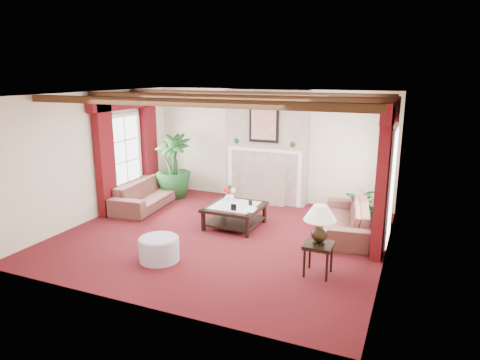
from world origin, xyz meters
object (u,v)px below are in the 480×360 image
at_px(sofa_right, 347,214).
at_px(side_table, 318,259).
at_px(ottoman, 159,249).
at_px(sofa_left, 147,190).
at_px(coffee_table, 235,216).
at_px(potted_palm, 174,180).

height_order(sofa_right, side_table, sofa_right).
relative_size(side_table, ottoman, 0.77).
relative_size(sofa_left, coffee_table, 1.99).
bearing_deg(ottoman, potted_palm, 117.87).
xyz_separation_m(sofa_left, potted_palm, (0.14, 0.95, 0.03)).
bearing_deg(ottoman, side_table, 11.56).
xyz_separation_m(sofa_left, sofa_right, (4.61, 0.05, -0.01)).
distance_m(sofa_left, ottoman, 3.11).
distance_m(sofa_right, potted_palm, 4.56).
bearing_deg(ottoman, coffee_table, 75.80).
xyz_separation_m(sofa_right, coffee_table, (-2.17, -0.48, -0.18)).
distance_m(coffee_table, ottoman, 2.07).
xyz_separation_m(sofa_right, side_table, (-0.10, -1.95, -0.15)).
distance_m(sofa_right, coffee_table, 2.23).
relative_size(sofa_right, coffee_table, 1.97).
distance_m(sofa_right, side_table, 1.96).
bearing_deg(sofa_right, side_table, -12.03).
bearing_deg(side_table, sofa_right, 86.96).
distance_m(coffee_table, side_table, 2.54).
xyz_separation_m(potted_palm, side_table, (4.37, -2.86, -0.19)).
relative_size(potted_palm, coffee_table, 1.50).
relative_size(sofa_left, sofa_right, 1.01).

